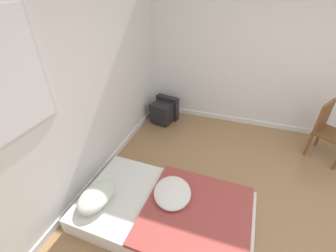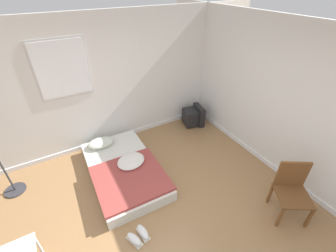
# 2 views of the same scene
# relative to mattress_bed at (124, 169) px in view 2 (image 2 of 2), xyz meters

# --- Properties ---
(ground_plane) EXTENTS (20.00, 20.00, 0.00)m
(ground_plane) POSITION_rel_mattress_bed_xyz_m (0.09, -1.40, -0.13)
(ground_plane) COLOR #997047
(wall_back) EXTENTS (7.21, 0.08, 2.60)m
(wall_back) POSITION_rel_mattress_bed_xyz_m (0.09, 1.15, 1.16)
(wall_back) COLOR white
(wall_back) RESTS_ON ground_plane
(wall_right) EXTENTS (0.08, 7.45, 2.60)m
(wall_right) POSITION_rel_mattress_bed_xyz_m (2.53, -1.40, 1.15)
(wall_right) COLOR white
(wall_right) RESTS_ON ground_plane
(mattress_bed) EXTENTS (1.19, 1.98, 0.35)m
(mattress_bed) POSITION_rel_mattress_bed_xyz_m (0.00, 0.00, 0.00)
(mattress_bed) COLOR silver
(mattress_bed) RESTS_ON ground_plane
(crt_tv) EXTENTS (0.50, 0.49, 0.47)m
(crt_tv) POSITION_rel_mattress_bed_xyz_m (2.07, 0.75, 0.09)
(crt_tv) COLOR black
(crt_tv) RESTS_ON ground_plane
(wooden_chair) EXTENTS (0.63, 0.63, 0.88)m
(wooden_chair) POSITION_rel_mattress_bed_xyz_m (1.92, -1.92, 0.37)
(wooden_chair) COLOR brown
(wooden_chair) RESTS_ON ground_plane
(sneaker_pair) EXTENTS (0.31, 0.31, 0.10)m
(sneaker_pair) POSITION_rel_mattress_bed_xyz_m (-0.25, -1.25, -0.08)
(sneaker_pair) COLOR silver
(sneaker_pair) RESTS_ON ground_plane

